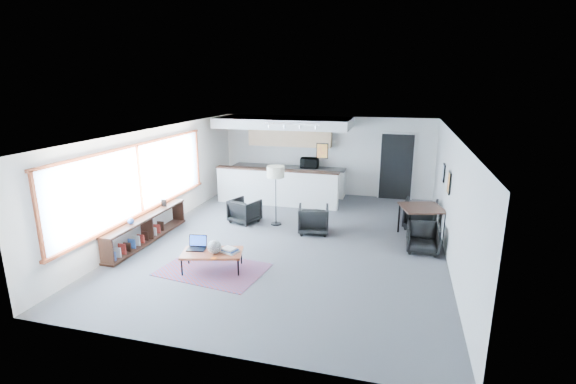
% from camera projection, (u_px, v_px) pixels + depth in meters
% --- Properties ---
extents(room, '(7.02, 9.02, 2.62)m').
position_uv_depth(room, '(292.00, 188.00, 9.74)').
color(room, '#4C4C4E').
rests_on(room, ground).
extents(window, '(0.10, 5.95, 1.66)m').
position_uv_depth(window, '(139.00, 181.00, 9.73)').
color(window, '#8CBFFF').
rests_on(window, room).
extents(console, '(0.35, 3.00, 0.80)m').
position_uv_depth(console, '(146.00, 229.00, 9.84)').
color(console, black).
rests_on(console, floor).
extents(kitchenette, '(4.20, 1.96, 2.60)m').
position_uv_depth(kitchenette, '(285.00, 156.00, 13.48)').
color(kitchenette, white).
rests_on(kitchenette, floor).
extents(doorway, '(1.10, 0.12, 2.15)m').
position_uv_depth(doorway, '(396.00, 166.00, 13.34)').
color(doorway, black).
rests_on(doorway, room).
extents(track_light, '(1.60, 0.07, 0.15)m').
position_uv_depth(track_light, '(292.00, 125.00, 11.62)').
color(track_light, silver).
rests_on(track_light, room).
extents(wall_art_lower, '(0.03, 0.38, 0.48)m').
position_uv_depth(wall_art_lower, '(449.00, 183.00, 9.17)').
color(wall_art_lower, black).
rests_on(wall_art_lower, room).
extents(wall_art_upper, '(0.03, 0.34, 0.44)m').
position_uv_depth(wall_art_upper, '(444.00, 173.00, 10.40)').
color(wall_art_upper, black).
rests_on(wall_art_upper, room).
extents(kilim_rug, '(2.22, 1.65, 0.01)m').
position_uv_depth(kilim_rug, '(213.00, 269.00, 8.48)').
color(kilim_rug, '#562E43').
rests_on(kilim_rug, floor).
extents(coffee_table, '(1.33, 0.93, 0.39)m').
position_uv_depth(coffee_table, '(212.00, 253.00, 8.38)').
color(coffee_table, brown).
rests_on(coffee_table, floor).
extents(laptop, '(0.41, 0.36, 0.26)m').
position_uv_depth(laptop, '(197.00, 245.00, 8.55)').
color(laptop, black).
rests_on(laptop, coffee_table).
extents(ceramic_pot, '(0.28, 0.28, 0.28)m').
position_uv_depth(ceramic_pot, '(215.00, 247.00, 8.27)').
color(ceramic_pot, gray).
rests_on(ceramic_pot, coffee_table).
extents(book_stack, '(0.37, 0.33, 0.10)m').
position_uv_depth(book_stack, '(230.00, 250.00, 8.35)').
color(book_stack, silver).
rests_on(book_stack, coffee_table).
extents(coaster, '(0.10, 0.10, 0.01)m').
position_uv_depth(coaster, '(214.00, 258.00, 8.08)').
color(coaster, '#E5590C').
rests_on(coaster, coffee_table).
extents(armchair_left, '(0.86, 0.83, 0.71)m').
position_uv_depth(armchair_left, '(245.00, 210.00, 11.25)').
color(armchair_left, black).
rests_on(armchair_left, floor).
extents(armchair_right, '(0.86, 0.82, 0.76)m').
position_uv_depth(armchair_right, '(313.00, 218.00, 10.48)').
color(armchair_right, black).
rests_on(armchair_right, floor).
extents(floor_lamp, '(0.55, 0.55, 1.59)m').
position_uv_depth(floor_lamp, '(276.00, 174.00, 10.80)').
color(floor_lamp, black).
rests_on(floor_lamp, floor).
extents(dining_table, '(1.16, 1.16, 0.79)m').
position_uv_depth(dining_table, '(422.00, 210.00, 10.01)').
color(dining_table, black).
rests_on(dining_table, floor).
extents(dining_chair_near, '(0.59, 0.55, 0.60)m').
position_uv_depth(dining_chair_near, '(423.00, 239.00, 9.33)').
color(dining_chair_near, black).
rests_on(dining_chair_near, floor).
extents(dining_chair_far, '(0.76, 0.72, 0.70)m').
position_uv_depth(dining_chair_far, '(420.00, 215.00, 10.84)').
color(dining_chair_far, black).
rests_on(dining_chair_far, floor).
extents(microwave, '(0.60, 0.35, 0.40)m').
position_uv_depth(microwave, '(310.00, 162.00, 13.77)').
color(microwave, black).
rests_on(microwave, kitchenette).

